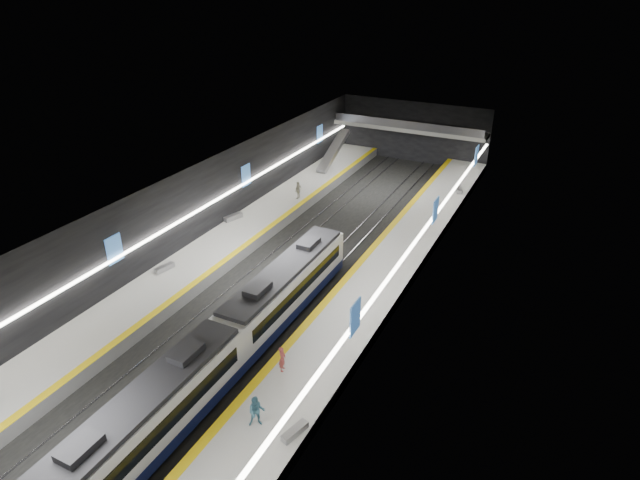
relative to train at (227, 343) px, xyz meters
The scene contains 25 objects.
ground 11.67m from the train, 102.60° to the left, with size 70.00×70.00×0.00m, color black.
ceiling 12.84m from the train, 102.60° to the left, with size 20.00×70.00×0.04m, color beige.
wall_left 16.87m from the train, 138.19° to the left, with size 0.04×70.00×8.00m, color black.
wall_right 13.58m from the train, 56.15° to the left, with size 0.04×70.00×8.00m, color black.
wall_back 46.28m from the train, 93.10° to the left, with size 20.00×0.04×8.00m, color black.
platform_left 15.10m from the train, 131.81° to the left, with size 5.00×70.00×1.00m, color slate.
tile_surface_left 15.05m from the train, 131.81° to the left, with size 5.00×70.00×0.02m, color #B7B7B1.
tactile_strip_left 13.68m from the train, 124.90° to the left, with size 0.60×70.00×0.02m, color yellow.
platform_right 12.36m from the train, 65.91° to the left, with size 5.00×70.00×1.00m, color slate.
tile_surface_right 12.31m from the train, 65.91° to the left, with size 5.00×70.00×0.02m, color #B7B7B1.
tactile_strip_right 11.59m from the train, 75.94° to the left, with size 0.60×70.00×0.02m, color yellow.
rails 11.65m from the train, 102.60° to the left, with size 6.52×70.00×0.12m.
train is the anchor object (origin of this frame).
ad_posters 12.65m from the train, 101.60° to the left, with size 19.94×53.50×2.20m.
cove_light_left 16.70m from the train, 137.73° to the left, with size 0.25×68.60×0.12m, color white.
cove_light_right 13.45m from the train, 56.86° to the left, with size 0.25×68.60×0.12m, color white.
mezzanine_bridge 44.27m from the train, 93.24° to the left, with size 20.00×3.00×1.50m.
escalator 38.51m from the train, 105.05° to the left, with size 1.20×8.00×0.60m, color #99999E.
bench_left_near 13.30m from the train, 148.63° to the left, with size 0.49×1.76×0.43m, color #99999E.
bench_left_far 21.46m from the train, 123.92° to the left, with size 0.56×2.02×0.49m, color #99999E.
bench_right_near 7.90m from the train, 28.08° to the right, with size 0.48×1.73×0.42m, color #99999E.
bench_right_far 36.03m from the train, 79.67° to the left, with size 0.55×1.98×0.48m, color #99999E.
passenger_right_a 3.77m from the train, ahead, with size 0.63×0.41×1.73m, color #BC4946.
passenger_right_b 6.19m from the train, 40.30° to the right, with size 0.94×0.73×1.93m, color teal.
passenger_left_a 26.91m from the train, 108.87° to the left, with size 1.16×0.48×1.98m, color #B9B7A9.
Camera 1 is at (19.96, -33.01, 23.60)m, focal length 30.00 mm.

